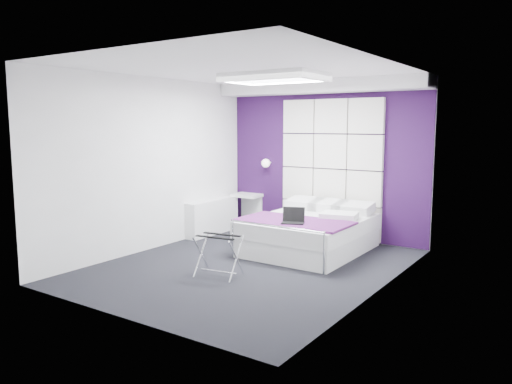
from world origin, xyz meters
TOP-DOWN VIEW (x-y plane):
  - floor at (0.00, 0.00)m, footprint 4.40×4.40m
  - ceiling at (0.00, 0.00)m, footprint 4.40×4.40m
  - wall_back at (0.00, 2.20)m, footprint 3.60×0.00m
  - wall_left at (-1.80, 0.00)m, footprint 0.00×4.40m
  - wall_right at (1.80, 0.00)m, footprint 0.00×4.40m
  - accent_wall at (0.00, 2.19)m, footprint 3.58×0.02m
  - soffit at (0.00, 1.95)m, footprint 3.58×0.50m
  - headboard at (0.15, 2.14)m, footprint 1.80×0.08m
  - skylight at (0.00, 0.60)m, footprint 1.36×0.86m
  - wall_lamp at (-1.05, 2.06)m, footprint 0.15×0.15m
  - radiator at (-1.69, 1.30)m, footprint 0.22×1.20m
  - bed at (0.29, 1.18)m, footprint 1.60×1.93m
  - nightstand at (-1.45, 2.02)m, footprint 0.50×0.39m
  - luggage_rack at (-0.08, -0.57)m, footprint 0.53×0.39m
  - laptop at (0.38, 0.54)m, footprint 0.31×0.22m

SIDE VIEW (x-z plane):
  - floor at x=0.00m, z-range 0.00..0.00m
  - luggage_rack at x=-0.08m, z-range 0.00..0.52m
  - bed at x=0.29m, z-range -0.05..0.63m
  - radiator at x=-1.69m, z-range 0.00..0.60m
  - laptop at x=0.38m, z-range 0.48..0.71m
  - nightstand at x=-1.45m, z-range 0.59..0.64m
  - headboard at x=0.15m, z-range 0.02..2.32m
  - wall_lamp at x=-1.05m, z-range 1.15..1.29m
  - wall_left at x=-1.80m, z-range -0.90..3.50m
  - wall_right at x=1.80m, z-range -0.90..3.50m
  - accent_wall at x=0.00m, z-range 0.01..2.59m
  - wall_back at x=0.00m, z-range -0.50..3.10m
  - soffit at x=0.00m, z-range 2.40..2.60m
  - skylight at x=0.00m, z-range 2.49..2.61m
  - ceiling at x=0.00m, z-range 2.60..2.60m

